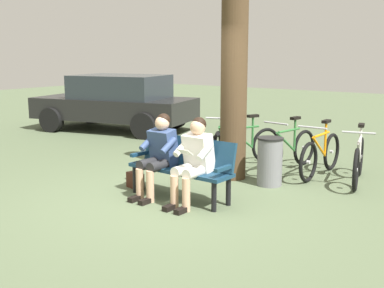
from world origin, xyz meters
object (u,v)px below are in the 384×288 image
(bench, at_px, (183,163))
(bicycle_red, at_px, (358,161))
(parked_car, at_px, (116,101))
(bicycle_black, at_px, (222,142))
(person_companion, at_px, (159,151))
(bicycle_green, at_px, (288,150))
(bicycle_purple, at_px, (244,146))
(bicycle_orange, at_px, (321,155))
(tree_trunk, at_px, (234,68))
(person_reading, at_px, (194,157))
(handbag, at_px, (135,180))
(litter_bin, at_px, (270,161))

(bench, bearing_deg, bicycle_red, -126.44)
(parked_car, bearing_deg, bicycle_black, 147.80)
(person_companion, height_order, bicycle_green, person_companion)
(bicycle_purple, bearing_deg, bench, 30.60)
(bicycle_orange, distance_m, bicycle_black, 1.96)
(bicycle_black, xyz_separation_m, parked_car, (4.26, -1.46, 0.41))
(bicycle_orange, height_order, bicycle_purple, same)
(tree_trunk, bearing_deg, person_reading, 101.40)
(handbag, height_order, bicycle_black, bicycle_black)
(bicycle_red, bearing_deg, bicycle_black, -105.53)
(bicycle_orange, bearing_deg, bicycle_red, 82.76)
(tree_trunk, bearing_deg, bicycle_orange, -138.77)
(bicycle_green, height_order, parked_car, parked_car)
(litter_bin, relative_size, bicycle_purple, 0.49)
(bench, distance_m, person_reading, 0.39)
(bicycle_green, height_order, bicycle_black, same)
(tree_trunk, bearing_deg, litter_bin, 176.46)
(person_reading, bearing_deg, bicycle_orange, -105.99)
(person_reading, relative_size, bicycle_green, 0.72)
(bench, xyz_separation_m, bicycle_black, (0.83, -2.35, -0.15))
(handbag, bearing_deg, bench, -176.77)
(bicycle_purple, relative_size, parked_car, 0.35)
(person_companion, relative_size, bicycle_black, 0.76)
(litter_bin, relative_size, bicycle_green, 0.46)
(bicycle_purple, bearing_deg, person_companion, 22.45)
(bench, bearing_deg, bicycle_purple, -80.78)
(litter_bin, bearing_deg, bicycle_black, -34.02)
(bench, height_order, bicycle_green, bicycle_green)
(person_reading, bearing_deg, bicycle_red, -119.27)
(parked_car, bearing_deg, person_companion, 126.94)
(bench, height_order, person_reading, person_reading)
(bench, bearing_deg, litter_bin, -116.26)
(tree_trunk, bearing_deg, bicycle_black, -49.95)
(bicycle_green, distance_m, bicycle_black, 1.34)
(handbag, distance_m, litter_bin, 2.12)
(bicycle_purple, bearing_deg, bicycle_orange, 117.10)
(tree_trunk, distance_m, bicycle_orange, 2.09)
(person_reading, relative_size, litter_bin, 1.57)
(bench, relative_size, parked_car, 0.36)
(litter_bin, xyz_separation_m, bicycle_green, (0.20, -1.11, -0.02))
(tree_trunk, bearing_deg, bicycle_red, -153.27)
(bicycle_purple, bearing_deg, bicycle_red, 113.47)
(bench, height_order, bicycle_orange, bicycle_orange)
(bench, relative_size, bicycle_green, 0.97)
(handbag, bearing_deg, bicycle_black, -91.40)
(bicycle_black, bearing_deg, bench, -3.01)
(person_companion, xyz_separation_m, litter_bin, (-1.03, -1.47, -0.28))
(person_companion, height_order, bicycle_orange, person_companion)
(person_companion, distance_m, tree_trunk, 1.93)
(litter_bin, distance_m, bicycle_orange, 1.12)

